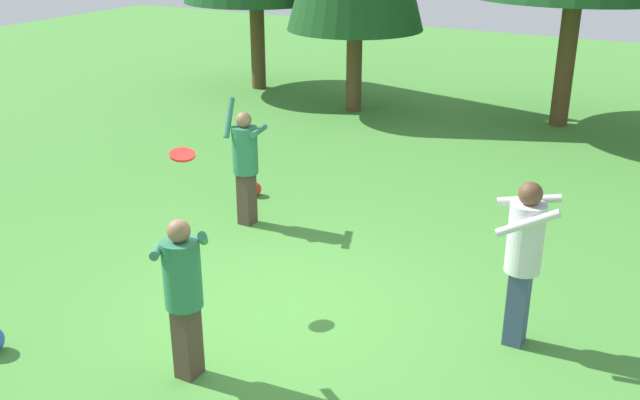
{
  "coord_description": "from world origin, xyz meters",
  "views": [
    {
      "loc": [
        3.79,
        -5.76,
        4.01
      ],
      "look_at": [
        0.17,
        0.68,
        1.05
      ],
      "focal_mm": 40.71,
      "sensor_mm": 36.0,
      "label": 1
    }
  ],
  "objects_px": {
    "person_thrower": "(245,159)",
    "frisbee": "(182,155)",
    "person_catcher": "(183,287)",
    "ball_red": "(254,189)",
    "person_bystander": "(524,251)"
  },
  "relations": [
    {
      "from": "person_bystander",
      "to": "person_catcher",
      "type": "bearing_deg",
      "value": 25.46
    },
    {
      "from": "person_thrower",
      "to": "person_bystander",
      "type": "height_order",
      "value": "person_thrower"
    },
    {
      "from": "person_catcher",
      "to": "person_thrower",
      "type": "bearing_deg",
      "value": -11.77
    },
    {
      "from": "person_thrower",
      "to": "person_catcher",
      "type": "bearing_deg",
      "value": 8.47
    },
    {
      "from": "person_catcher",
      "to": "frisbee",
      "type": "relative_size",
      "value": 4.13
    },
    {
      "from": "person_thrower",
      "to": "frisbee",
      "type": "distance_m",
      "value": 2.2
    },
    {
      "from": "person_thrower",
      "to": "frisbee",
      "type": "xyz_separation_m",
      "value": [
        0.62,
        -1.98,
        0.73
      ]
    },
    {
      "from": "frisbee",
      "to": "ball_red",
      "type": "distance_m",
      "value": 3.45
    },
    {
      "from": "person_catcher",
      "to": "frisbee",
      "type": "distance_m",
      "value": 1.67
    },
    {
      "from": "person_thrower",
      "to": "person_catcher",
      "type": "distance_m",
      "value": 3.52
    },
    {
      "from": "person_bystander",
      "to": "ball_red",
      "type": "distance_m",
      "value": 5.03
    },
    {
      "from": "person_thrower",
      "to": "ball_red",
      "type": "relative_size",
      "value": 7.97
    },
    {
      "from": "person_bystander",
      "to": "frisbee",
      "type": "height_order",
      "value": "person_bystander"
    },
    {
      "from": "person_catcher",
      "to": "person_bystander",
      "type": "distance_m",
      "value": 3.19
    },
    {
      "from": "person_thrower",
      "to": "frisbee",
      "type": "relative_size",
      "value": 4.57
    }
  ]
}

